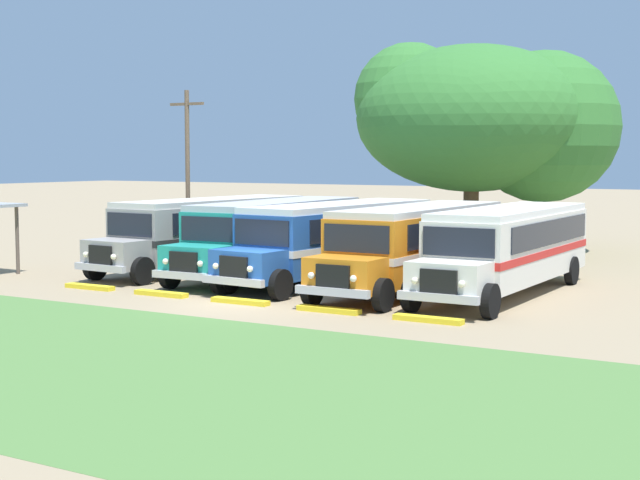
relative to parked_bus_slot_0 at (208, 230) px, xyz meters
name	(u,v)px	position (x,y,z in m)	size (l,w,h in m)	color
ground_plane	(240,304)	(6.30, -6.64, -1.58)	(220.00, 220.00, 0.00)	#937F60
foreground_grass_strip	(35,351)	(6.30, -14.84, -1.58)	(80.00, 11.29, 0.01)	#4C7538
parked_bus_slot_0	(208,230)	(0.00, 0.00, 0.00)	(3.24, 10.92, 2.82)	#9E9993
parked_bus_slot_1	(274,234)	(3.30, -0.21, 0.00)	(3.06, 10.89, 2.82)	teal
parked_bus_slot_2	(336,238)	(6.19, -0.52, 0.00)	(3.37, 10.94, 2.82)	#23519E
parked_bus_slot_3	(417,243)	(9.58, -0.92, 0.00)	(2.69, 10.84, 2.82)	orange
parked_bus_slot_4	(508,246)	(12.64, -0.42, 0.00)	(2.73, 10.85, 2.82)	silver
curb_wheelstop_0	(90,287)	(0.02, -6.64, -1.51)	(2.00, 0.36, 0.15)	yellow
curb_wheelstop_1	(161,294)	(3.16, -6.64, -1.51)	(2.00, 0.36, 0.15)	yellow
curb_wheelstop_2	(240,301)	(6.30, -6.64, -1.51)	(2.00, 0.36, 0.15)	yellow
curb_wheelstop_3	(329,310)	(9.45, -6.64, -1.51)	(2.00, 0.36, 0.15)	yellow
curb_wheelstop_4	(428,319)	(12.59, -6.64, -1.51)	(2.00, 0.36, 0.15)	yellow
broad_shade_tree	(485,117)	(6.89, 12.48, 4.78)	(12.06, 11.27, 9.92)	brown
utility_pole	(188,169)	(-3.22, 2.76, 2.37)	(1.80, 0.20, 7.40)	brown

